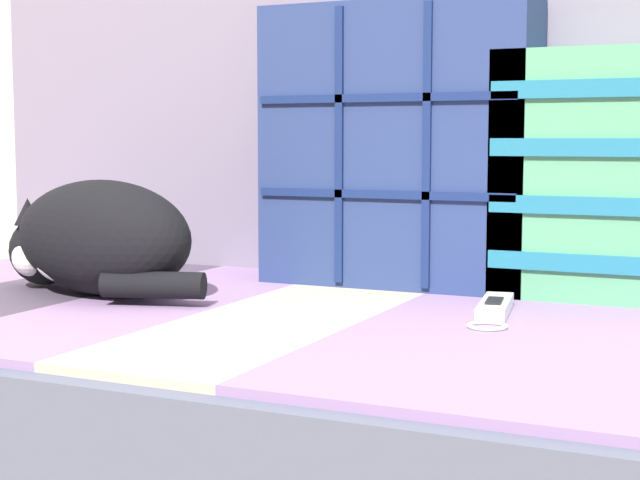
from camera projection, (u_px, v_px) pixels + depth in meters
couch at (458, 476)px, 1.25m from camera, size 2.04×0.91×0.40m
sofa_backrest at (534, 123)px, 1.55m from camera, size 2.00×0.14×0.50m
throw_pillow_quilted at (398, 146)px, 1.50m from camera, size 0.42×0.14×0.43m
sleeping_cat at (94, 240)px, 1.42m from camera, size 0.38×0.24×0.17m
game_remote_far at (494, 309)px, 1.25m from camera, size 0.07×0.20×0.02m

